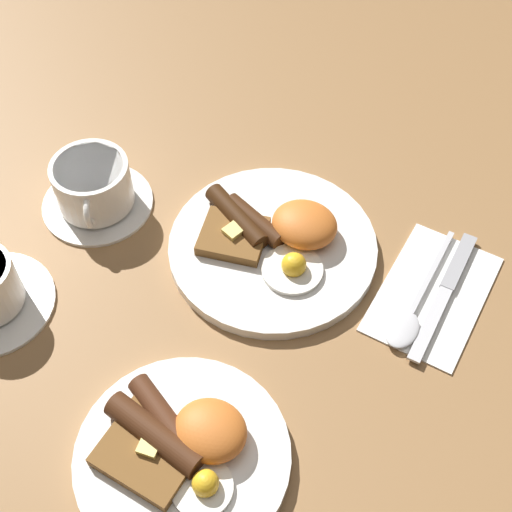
{
  "coord_description": "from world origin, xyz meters",
  "views": [
    {
      "loc": [
        -0.23,
        0.48,
        0.69
      ],
      "look_at": [
        0.01,
        0.03,
        0.03
      ],
      "focal_mm": 50.0,
      "sensor_mm": 36.0,
      "label": 1
    }
  ],
  "objects_px": {
    "breakfast_plate_far": "(181,450)",
    "spoon": "(408,317)",
    "breakfast_plate_near": "(274,242)",
    "knife": "(447,288)",
    "teacup_near": "(94,188)"
  },
  "relations": [
    {
      "from": "knife",
      "to": "spoon",
      "type": "xyz_separation_m",
      "value": [
        0.03,
        0.06,
        0.0
      ]
    },
    {
      "from": "breakfast_plate_near",
      "to": "breakfast_plate_far",
      "type": "distance_m",
      "value": 0.28
    },
    {
      "from": "breakfast_plate_far",
      "to": "spoon",
      "type": "height_order",
      "value": "breakfast_plate_far"
    },
    {
      "from": "breakfast_plate_far",
      "to": "knife",
      "type": "distance_m",
      "value": 0.36
    },
    {
      "from": "breakfast_plate_far",
      "to": "spoon",
      "type": "distance_m",
      "value": 0.29
    },
    {
      "from": "knife",
      "to": "breakfast_plate_near",
      "type": "bearing_deg",
      "value": -78.71
    },
    {
      "from": "breakfast_plate_near",
      "to": "knife",
      "type": "distance_m",
      "value": 0.21
    },
    {
      "from": "breakfast_plate_near",
      "to": "spoon",
      "type": "distance_m",
      "value": 0.18
    },
    {
      "from": "breakfast_plate_near",
      "to": "teacup_near",
      "type": "distance_m",
      "value": 0.24
    },
    {
      "from": "teacup_near",
      "to": "spoon",
      "type": "distance_m",
      "value": 0.42
    },
    {
      "from": "breakfast_plate_near",
      "to": "knife",
      "type": "bearing_deg",
      "value": -169.73
    },
    {
      "from": "breakfast_plate_far",
      "to": "spoon",
      "type": "relative_size",
      "value": 1.15
    },
    {
      "from": "breakfast_plate_near",
      "to": "knife",
      "type": "height_order",
      "value": "breakfast_plate_near"
    },
    {
      "from": "teacup_near",
      "to": "spoon",
      "type": "height_order",
      "value": "teacup_near"
    },
    {
      "from": "breakfast_plate_near",
      "to": "teacup_near",
      "type": "xyz_separation_m",
      "value": [
        0.23,
        0.04,
        0.02
      ]
    }
  ]
}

